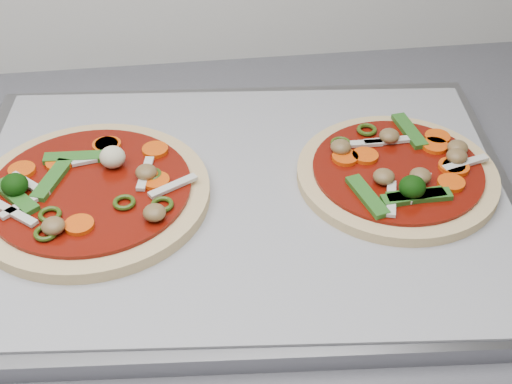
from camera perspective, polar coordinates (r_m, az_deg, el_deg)
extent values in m
cube|color=gray|center=(0.67, -1.26, -0.69)|extent=(0.54, 0.42, 0.02)
cube|color=#98999E|center=(0.66, -1.28, -0.06)|extent=(0.52, 0.40, 0.00)
cylinder|color=#D4B77E|center=(0.66, -13.00, -0.20)|extent=(0.25, 0.25, 0.01)
cylinder|color=#761403|center=(0.66, -13.10, 0.33)|extent=(0.21, 0.21, 0.00)
ellipsoid|color=brown|center=(0.61, -15.92, -2.63)|extent=(0.03, 0.03, 0.01)
torus|color=#2D4610|center=(0.61, -16.48, -3.16)|extent=(0.02, 0.02, 0.00)
cylinder|color=#F46200|center=(0.62, -13.96, -2.56)|extent=(0.03, 0.03, 0.00)
ellipsoid|color=brown|center=(0.65, -8.78, 1.58)|extent=(0.03, 0.03, 0.01)
cylinder|color=#F46200|center=(0.69, -8.07, 3.37)|extent=(0.03, 0.03, 0.00)
cylinder|color=#F46200|center=(0.69, -18.23, 1.68)|extent=(0.03, 0.03, 0.00)
cube|color=beige|center=(0.66, -8.85, 1.48)|extent=(0.02, 0.05, 0.00)
torus|color=#2D4610|center=(0.66, -8.38, 1.38)|extent=(0.02, 0.02, 0.00)
ellipsoid|color=beige|center=(0.67, -11.41, 2.76)|extent=(0.03, 0.03, 0.02)
cylinder|color=#F46200|center=(0.70, -11.97, 3.68)|extent=(0.03, 0.03, 0.00)
cylinder|color=#F46200|center=(0.65, -8.01, 0.89)|extent=(0.03, 0.03, 0.00)
cube|color=#2F6B22|center=(0.69, -14.28, 2.69)|extent=(0.06, 0.02, 0.00)
cube|color=beige|center=(0.69, -12.59, 2.64)|extent=(0.05, 0.02, 0.00)
ellipsoid|color=#0C3505|center=(0.66, -18.75, 0.55)|extent=(0.03, 0.03, 0.02)
cube|color=beige|center=(0.64, -6.65, 0.49)|extent=(0.05, 0.03, 0.00)
torus|color=#2D4610|center=(0.63, -16.16, -1.74)|extent=(0.02, 0.02, 0.00)
cube|color=beige|center=(0.65, -18.03, -0.91)|extent=(0.04, 0.04, 0.00)
cube|color=#2F6B22|center=(0.67, -16.01, 0.96)|extent=(0.03, 0.06, 0.00)
cube|color=beige|center=(0.67, -17.69, 0.60)|extent=(0.04, 0.04, 0.00)
torus|color=#2D4610|center=(0.62, -7.52, -0.99)|extent=(0.03, 0.03, 0.00)
cylinder|color=#F46200|center=(0.70, -11.75, 3.71)|extent=(0.03, 0.03, 0.00)
ellipsoid|color=brown|center=(0.61, -8.13, -1.64)|extent=(0.03, 0.03, 0.01)
cylinder|color=#F46200|center=(0.69, -15.47, 2.22)|extent=(0.03, 0.03, 0.00)
cube|color=#2F6B22|center=(0.66, -18.69, -0.33)|extent=(0.05, 0.05, 0.00)
torus|color=#2D4610|center=(0.63, -10.50, -0.82)|extent=(0.03, 0.03, 0.00)
cube|color=beige|center=(0.64, -18.69, -1.65)|extent=(0.04, 0.04, 0.00)
cylinder|color=#D4B77E|center=(0.68, 11.20, 1.35)|extent=(0.22, 0.22, 0.01)
cylinder|color=#761403|center=(0.68, 11.27, 1.80)|extent=(0.19, 0.19, 0.00)
ellipsoid|color=brown|center=(0.65, 10.19, 1.22)|extent=(0.03, 0.03, 0.01)
ellipsoid|color=brown|center=(0.71, 10.62, 4.44)|extent=(0.03, 0.03, 0.01)
cylinder|color=#F46200|center=(0.68, 7.14, 2.76)|extent=(0.03, 0.03, 0.00)
torus|color=#2D4610|center=(0.70, 6.79, 3.89)|extent=(0.03, 0.03, 0.00)
torus|color=#2D4610|center=(0.72, 8.86, 4.95)|extent=(0.03, 0.03, 0.00)
cube|color=beige|center=(0.70, 8.18, 3.83)|extent=(0.05, 0.01, 0.00)
cylinder|color=#F46200|center=(0.69, 15.70, 1.91)|extent=(0.03, 0.03, 0.00)
cylinder|color=#F46200|center=(0.72, 14.31, 4.27)|extent=(0.03, 0.03, 0.00)
ellipsoid|color=brown|center=(0.69, 6.81, 3.59)|extent=(0.02, 0.02, 0.01)
cube|color=#2F6B22|center=(0.64, 8.89, -0.33)|extent=(0.03, 0.06, 0.00)
cube|color=beige|center=(0.64, 10.77, -0.52)|extent=(0.02, 0.05, 0.00)
cube|color=#2F6B22|center=(0.73, 12.17, 4.82)|extent=(0.02, 0.06, 0.00)
cube|color=beige|center=(0.71, 10.50, 4.05)|extent=(0.05, 0.01, 0.00)
cylinder|color=#F46200|center=(0.69, 15.39, 2.01)|extent=(0.03, 0.03, 0.00)
ellipsoid|color=brown|center=(0.66, 13.01, 1.26)|extent=(0.02, 0.02, 0.01)
cube|color=beige|center=(0.70, 16.41, 2.24)|extent=(0.05, 0.02, 0.00)
ellipsoid|color=brown|center=(0.70, 15.77, 2.77)|extent=(0.03, 0.03, 0.01)
cube|color=beige|center=(0.65, 12.82, 0.38)|extent=(0.04, 0.04, 0.00)
cylinder|color=#F46200|center=(0.69, 8.73, 2.88)|extent=(0.04, 0.04, 0.00)
ellipsoid|color=brown|center=(0.71, 15.83, 3.44)|extent=(0.02, 0.02, 0.01)
cylinder|color=#F46200|center=(0.67, 15.34, 0.71)|extent=(0.03, 0.03, 0.00)
cube|color=#2F6B22|center=(0.64, 12.91, -0.32)|extent=(0.06, 0.01, 0.00)
cylinder|color=#F46200|center=(0.71, 14.12, 3.61)|extent=(0.03, 0.03, 0.00)
ellipsoid|color=#0C3505|center=(0.64, 12.40, 0.39)|extent=(0.03, 0.03, 0.02)
cube|color=#2F6B22|center=(0.64, 12.48, -0.39)|extent=(0.06, 0.02, 0.00)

